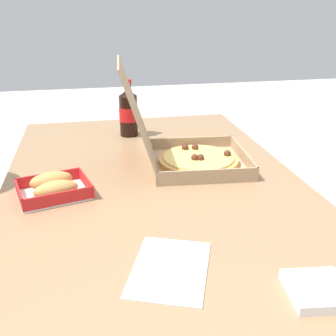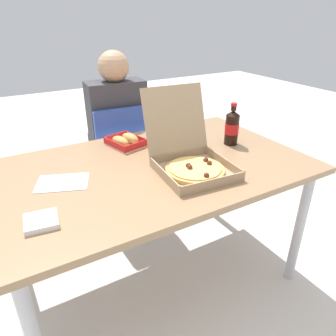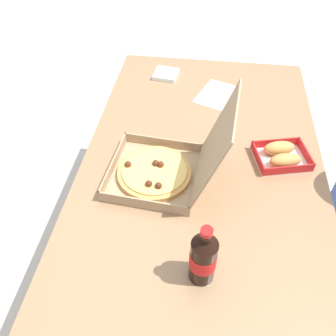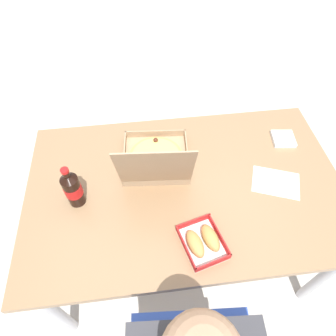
# 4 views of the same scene
# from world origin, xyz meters

# --- Properties ---
(ground_plane) EXTENTS (10.00, 10.00, 0.00)m
(ground_plane) POSITION_xyz_m (0.00, 0.00, 0.00)
(ground_plane) COLOR beige
(dining_table) EXTENTS (1.44, 0.89, 0.71)m
(dining_table) POSITION_xyz_m (0.00, 0.00, 0.64)
(dining_table) COLOR #997551
(dining_table) RESTS_ON ground_plane
(pizza_box_open) EXTENTS (0.34, 0.43, 0.34)m
(pizza_box_open) POSITION_xyz_m (0.12, -0.13, 0.76)
(pizza_box_open) COLOR tan
(pizza_box_open) RESTS_ON dining_table
(bread_side_box) EXTENTS (0.19, 0.22, 0.06)m
(bread_side_box) POSITION_xyz_m (-0.02, 0.29, 0.73)
(bread_side_box) COLOR white
(bread_side_box) RESTS_ON dining_table
(cola_bottle) EXTENTS (0.07, 0.07, 0.22)m
(cola_bottle) POSITION_xyz_m (0.48, 0.02, 0.80)
(cola_bottle) COLOR black
(cola_bottle) RESTS_ON dining_table
(paper_menu) EXTENTS (0.25, 0.22, 0.00)m
(paper_menu) POSITION_xyz_m (-0.41, 0.04, 0.71)
(paper_menu) COLOR white
(paper_menu) RESTS_ON dining_table
(napkin_pile) EXTENTS (0.12, 0.12, 0.02)m
(napkin_pile) POSITION_xyz_m (-0.54, -0.21, 0.72)
(napkin_pile) COLOR white
(napkin_pile) RESTS_ON dining_table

